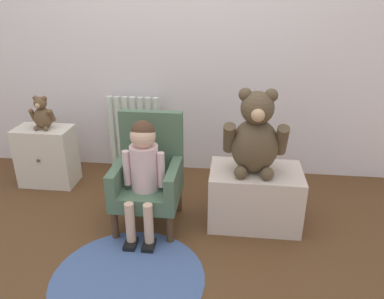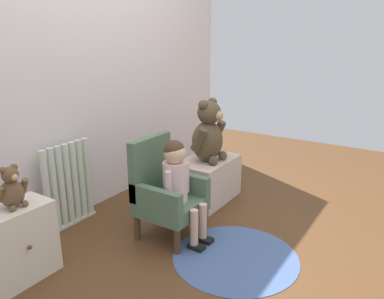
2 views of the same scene
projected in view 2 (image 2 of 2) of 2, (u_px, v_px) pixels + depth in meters
The scene contains 10 objects.
ground_plane at pixel (226, 249), 2.52m from camera, with size 6.00×6.00×0.00m, color #54331B.
back_wall at pixel (81, 60), 2.84m from camera, with size 3.80×0.05×2.40m, color silver.
radiator at pixel (68, 185), 2.77m from camera, with size 0.43×0.05×0.63m.
small_dresser at pixel (16, 244), 2.16m from camera, with size 0.41×0.26×0.46m.
child_armchair at pixel (165, 192), 2.63m from camera, with size 0.40×0.41×0.71m.
child_figure at pixel (178, 177), 2.53m from camera, with size 0.25×0.35×0.72m.
low_bench at pixel (207, 180), 3.24m from camera, with size 0.57×0.37×0.37m, color beige.
large_teddy_bear at pixel (208, 134), 3.09m from camera, with size 0.38×0.27×0.52m.
small_teddy_bear at pixel (12, 189), 2.07m from camera, with size 0.18×0.13×0.25m.
floor_rug at pixel (235, 257), 2.43m from camera, with size 0.82×0.82×0.01m, color #435A89.
Camera 2 is at (-1.98, -1.02, 1.38)m, focal length 35.00 mm.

